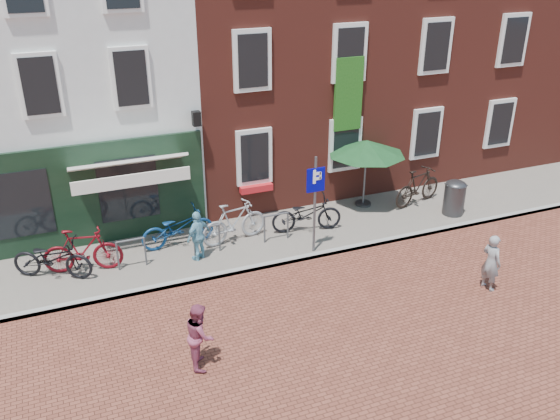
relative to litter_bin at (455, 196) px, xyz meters
name	(u,v)px	position (x,y,z in m)	size (l,w,h in m)	color
ground	(275,267)	(-6.19, -0.79, -0.71)	(80.00, 80.00, 0.00)	brown
sidewalk	(288,234)	(-5.19, 0.71, -0.66)	(24.00, 3.00, 0.10)	slate
building_stucco	(36,59)	(-11.19, 6.21, 3.79)	(8.00, 8.00, 9.00)	silver
building_brick_mid	(254,29)	(-4.19, 6.21, 4.29)	(6.00, 8.00, 10.00)	maroon
building_brick_right	(406,20)	(1.81, 6.21, 4.29)	(6.00, 8.00, 10.00)	maroon
filler_right	(539,25)	(8.31, 6.21, 3.79)	(7.00, 8.00, 9.00)	maroon
litter_bin	(455,196)	(0.00, 0.00, 0.00)	(0.64, 0.64, 1.17)	#373739
parking_sign	(315,193)	(-4.98, -0.55, 1.12)	(0.50, 0.08, 2.73)	#4C4C4F
parasol	(367,145)	(-2.24, 1.61, 1.40)	(2.41, 2.41, 2.25)	#4C4C4F
woman	(491,262)	(-1.70, -3.69, 0.03)	(0.53, 0.35, 1.47)	gray
boy	(200,335)	(-9.00, -3.80, 0.01)	(0.70, 0.54, 1.43)	#933E58
cafe_person	(198,236)	(-7.97, 0.21, 0.08)	(0.81, 0.34, 1.38)	#6FAFC5
bicycle_0	(52,258)	(-11.59, 0.68, -0.07)	(0.71, 2.04, 1.07)	black
bicycle_1	(83,250)	(-10.85, 0.70, -0.01)	(0.56, 1.98, 1.19)	#620911
bicycle_2	(178,228)	(-8.31, 1.16, -0.07)	(0.71, 2.04, 1.07)	navy
bicycle_3	(234,222)	(-6.80, 0.81, -0.01)	(0.56, 1.98, 1.19)	#98989A
bicycle_4	(307,214)	(-4.66, 0.64, -0.07)	(0.71, 2.04, 1.07)	black
bicycle_5	(418,186)	(-0.61, 1.05, -0.01)	(0.56, 1.98, 1.19)	black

